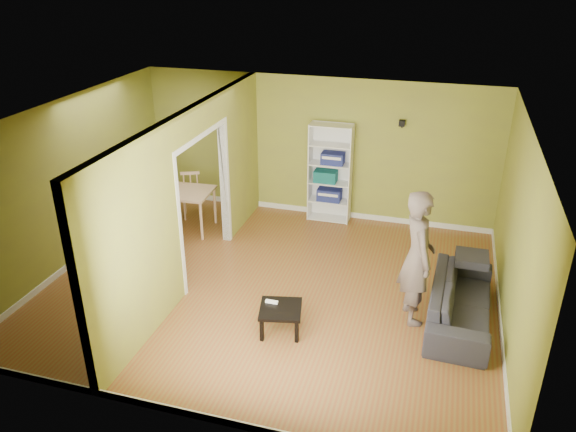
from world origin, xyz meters
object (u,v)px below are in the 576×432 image
object	(u,v)px
sofa	(462,296)
chair_left	(141,196)
bookshelf	(331,172)
chair_far	(192,193)
dining_table	(178,194)
coffee_table	(281,311)
person	(419,246)
chair_near	(167,219)

from	to	relation	value
sofa	chair_left	distance (m)	5.88
bookshelf	chair_far	bearing A→B (deg)	-165.40
bookshelf	dining_table	distance (m)	2.77
coffee_table	dining_table	world-z (taller)	dining_table
person	chair_near	distance (m)	4.37
person	dining_table	world-z (taller)	person
coffee_table	chair_left	bearing A→B (deg)	144.03
sofa	coffee_table	distance (m)	2.43
bookshelf	dining_table	world-z (taller)	bookshelf
sofa	chair_left	bearing A→B (deg)	76.91
dining_table	chair_far	bearing A→B (deg)	90.06
coffee_table	chair_near	bearing A→B (deg)	144.34
chair_near	chair_far	xyz separation A→B (m)	(-0.06, 1.11, 0.04)
person	bookshelf	xyz separation A→B (m)	(-1.76, 2.81, -0.18)
person	coffee_table	world-z (taller)	person
sofa	person	xyz separation A→B (m)	(-0.62, -0.12, 0.71)
sofa	person	size ratio (longest dim) A/B	0.92
chair_left	chair_near	size ratio (longest dim) A/B	1.16
sofa	dining_table	world-z (taller)	sofa
chair_far	person	bearing A→B (deg)	128.87
chair_far	coffee_table	bearing A→B (deg)	107.43
bookshelf	sofa	bearing A→B (deg)	-48.36
person	coffee_table	distance (m)	1.97
bookshelf	coffee_table	xyz separation A→B (m)	(0.14, -3.60, -0.61)
sofa	coffee_table	bearing A→B (deg)	114.50
chair_near	bookshelf	bearing A→B (deg)	48.88
coffee_table	person	bearing A→B (deg)	26.13
dining_table	sofa	bearing A→B (deg)	-17.16
dining_table	bookshelf	bearing A→B (deg)	25.37
chair_left	person	bearing A→B (deg)	60.14
chair_left	chair_near	distance (m)	1.06
dining_table	chair_far	distance (m)	0.56
bookshelf	dining_table	xyz separation A→B (m)	(-2.49, -1.18, -0.25)
bookshelf	chair_far	world-z (taller)	bookshelf
coffee_table	chair_far	size ratio (longest dim) A/B	0.56
chair_near	dining_table	bearing A→B (deg)	108.93
chair_left	chair_far	distance (m)	0.92
person	chair_near	size ratio (longest dim) A/B	2.46
coffee_table	sofa	bearing A→B (deg)	22.17
dining_table	chair_near	xyz separation A→B (m)	(0.06, -0.58, -0.22)
chair_left	chair_near	xyz separation A→B (m)	(0.85, -0.64, -0.07)
bookshelf	coffee_table	distance (m)	3.66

